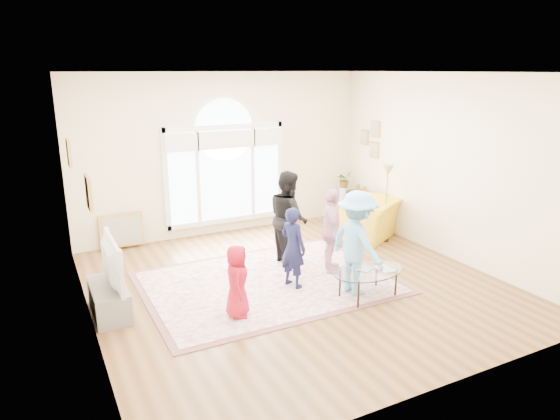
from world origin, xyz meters
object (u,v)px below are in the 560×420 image
coffee_table (369,272)px  tv_console (109,300)px  television (106,263)px  area_rug (268,282)px  armchair (368,218)px

coffee_table → tv_console: bearing=156.1°
tv_console → coffee_table: bearing=-18.7°
tv_console → television: (0.01, -0.00, 0.54)m
area_rug → coffee_table: bearing=-45.4°
television → coffee_table: television is taller
television → armchair: size_ratio=0.94×
tv_console → television: size_ratio=0.88×
coffee_table → armchair: armchair is taller
tv_console → armchair: 5.22m
tv_console → coffee_table: (3.47, -1.18, 0.19)m
area_rug → tv_console: 2.39m
television → tv_console: bearing=180.0°
television → armchair: bearing=11.5°
coffee_table → armchair: (1.64, 2.22, -0.01)m
tv_console → coffee_table: 3.67m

